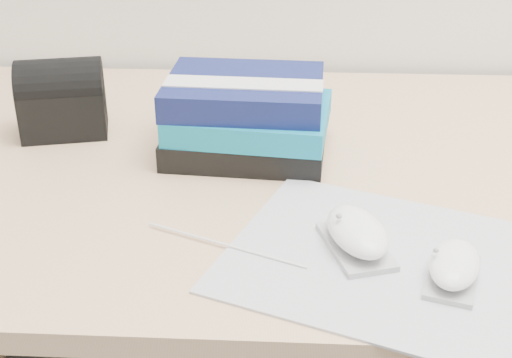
# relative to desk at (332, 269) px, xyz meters

# --- Properties ---
(desk) EXTENTS (1.60, 0.80, 0.73)m
(desk) POSITION_rel_desk_xyz_m (0.00, 0.00, 0.00)
(desk) COLOR tan
(desk) RESTS_ON ground
(mousepad) EXTENTS (0.46, 0.41, 0.00)m
(mousepad) POSITION_rel_desk_xyz_m (0.05, -0.32, 0.24)
(mousepad) COLOR #9A99A1
(mousepad) RESTS_ON desk
(mouse_rear) EXTENTS (0.09, 0.13, 0.05)m
(mouse_rear) POSITION_rel_desk_xyz_m (0.00, -0.30, 0.26)
(mouse_rear) COLOR #AEAEB1
(mouse_rear) RESTS_ON mousepad
(mouse_front) EXTENTS (0.08, 0.11, 0.04)m
(mouse_front) POSITION_rel_desk_xyz_m (0.11, -0.35, 0.26)
(mouse_front) COLOR #A5A5A8
(mouse_front) RESTS_ON mousepad
(usb_cable) EXTENTS (0.20, 0.09, 0.00)m
(usb_cable) POSITION_rel_desk_xyz_m (-0.15, -0.30, 0.24)
(usb_cable) COLOR white
(usb_cable) RESTS_ON mousepad
(book_stack) EXTENTS (0.25, 0.21, 0.12)m
(book_stack) POSITION_rel_desk_xyz_m (-0.14, -0.03, 0.29)
(book_stack) COLOR black
(book_stack) RESTS_ON desk
(pouch) EXTENTS (0.15, 0.12, 0.12)m
(pouch) POSITION_rel_desk_xyz_m (-0.44, 0.02, 0.29)
(pouch) COLOR black
(pouch) RESTS_ON desk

